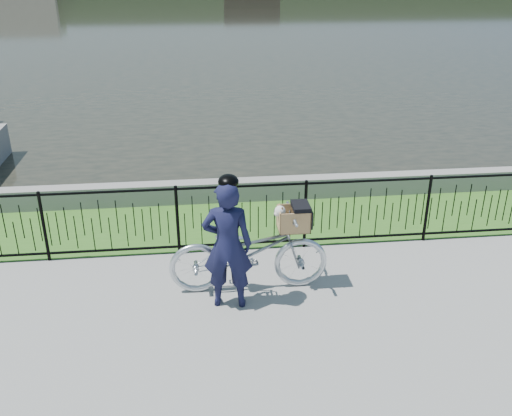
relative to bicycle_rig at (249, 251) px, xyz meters
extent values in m
plane|color=gray|center=(0.00, -0.48, -0.59)|extent=(120.00, 120.00, 0.00)
cube|color=#34641F|center=(0.00, 2.12, -0.58)|extent=(60.00, 2.00, 0.01)
plane|color=black|center=(0.00, 32.52, -0.59)|extent=(120.00, 120.00, 0.00)
cube|color=gray|center=(0.00, 3.12, -0.39)|extent=(60.00, 0.30, 0.40)
imported|color=silver|center=(-0.01, 0.00, -0.01)|extent=(2.21, 0.77, 1.16)
cube|color=black|center=(0.61, 0.00, 0.31)|extent=(0.38, 0.18, 0.02)
cube|color=#A17B4B|center=(0.61, 0.00, 0.31)|extent=(0.42, 0.33, 0.01)
cube|color=#A17B4B|center=(0.61, 0.16, 0.46)|extent=(0.42, 0.01, 0.31)
cube|color=#A17B4B|center=(0.61, -0.16, 0.46)|extent=(0.42, 0.02, 0.31)
cube|color=#A17B4B|center=(0.81, 0.00, 0.46)|extent=(0.01, 0.33, 0.31)
cube|color=#A17B4B|center=(0.40, 0.00, 0.46)|extent=(0.02, 0.33, 0.31)
cube|color=black|center=(0.70, 0.00, 0.65)|extent=(0.23, 0.35, 0.06)
cube|color=black|center=(0.83, 0.00, 0.49)|extent=(0.02, 0.35, 0.25)
ellipsoid|color=silver|center=(0.59, 0.00, 0.44)|extent=(0.31, 0.22, 0.20)
sphere|color=silver|center=(0.41, -0.02, 0.60)|extent=(0.15, 0.15, 0.15)
sphere|color=silver|center=(0.36, -0.04, 0.57)|extent=(0.07, 0.07, 0.07)
sphere|color=black|center=(0.34, -0.05, 0.56)|extent=(0.02, 0.02, 0.02)
cone|color=#9A6A40|center=(0.41, 0.04, 0.66)|extent=(0.06, 0.08, 0.08)
cone|color=#9A6A40|center=(0.43, -0.06, 0.66)|extent=(0.06, 0.08, 0.08)
imported|color=black|center=(-0.32, -0.37, 0.31)|extent=(0.70, 0.50, 1.79)
ellipsoid|color=black|center=(-0.32, -0.37, 1.18)|extent=(0.26, 0.29, 0.18)
camera|label=1|loc=(-0.68, -6.87, 3.81)|focal=40.00mm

